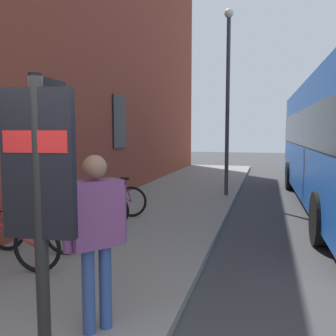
# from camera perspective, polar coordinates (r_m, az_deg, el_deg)

# --- Properties ---
(ground) EXTENTS (60.00, 60.00, 0.00)m
(ground) POSITION_cam_1_polar(r_m,az_deg,el_deg) (7.61, 15.73, -10.52)
(ground) COLOR #38383A
(sidewalk_pavement) EXTENTS (24.00, 3.50, 0.12)m
(sidewalk_pavement) POSITION_cam_1_polar(r_m,az_deg,el_deg) (9.90, -0.55, -6.16)
(sidewalk_pavement) COLOR gray
(sidewalk_pavement) RESTS_ON ground
(station_facade) EXTENTS (22.00, 0.65, 9.89)m
(station_facade) POSITION_cam_1_polar(r_m,az_deg,el_deg) (11.68, -9.47, 19.74)
(station_facade) COLOR brown
(station_facade) RESTS_ON ground
(bicycle_by_door) EXTENTS (0.48, 1.77, 0.97)m
(bicycle_by_door) POSITION_cam_1_polar(r_m,az_deg,el_deg) (5.77, -24.51, -10.83)
(bicycle_by_door) COLOR black
(bicycle_by_door) RESTS_ON sidewalk_pavement
(bicycle_end_of_row) EXTENTS (0.48, 1.77, 0.97)m
(bicycle_end_of_row) POSITION_cam_1_polar(r_m,az_deg,el_deg) (6.40, -20.29, -9.05)
(bicycle_end_of_row) COLOR black
(bicycle_end_of_row) RESTS_ON sidewalk_pavement
(bicycle_under_window) EXTENTS (0.48, 1.76, 0.97)m
(bicycle_under_window) POSITION_cam_1_polar(r_m,az_deg,el_deg) (7.14, -15.87, -7.37)
(bicycle_under_window) COLOR black
(bicycle_under_window) RESTS_ON sidewalk_pavement
(bicycle_mid_rack) EXTENTS (0.50, 1.76, 0.97)m
(bicycle_mid_rack) POSITION_cam_1_polar(r_m,az_deg,el_deg) (7.72, -12.52, -6.31)
(bicycle_mid_rack) COLOR black
(bicycle_mid_rack) RESTS_ON sidewalk_pavement
(bicycle_far_end) EXTENTS (0.65, 1.72, 0.97)m
(bicycle_far_end) POSITION_cam_1_polar(r_m,az_deg,el_deg) (8.55, -9.27, -5.08)
(bicycle_far_end) COLOR black
(bicycle_far_end) RESTS_ON sidewalk_pavement
(transit_info_sign) EXTENTS (0.14, 0.56, 2.40)m
(transit_info_sign) POSITION_cam_1_polar(r_m,az_deg,el_deg) (2.81, -19.65, -2.50)
(transit_info_sign) COLOR black
(transit_info_sign) RESTS_ON sidewalk_pavement
(pedestrian_crossing_street) EXTENTS (0.55, 0.52, 1.76)m
(pedestrian_crossing_street) POSITION_cam_1_polar(r_m,az_deg,el_deg) (3.64, -11.32, -8.83)
(pedestrian_crossing_street) COLOR #334C8C
(pedestrian_crossing_street) RESTS_ON sidewalk_pavement
(street_lamp) EXTENTS (0.28, 0.28, 5.66)m
(street_lamp) POSITION_cam_1_polar(r_m,az_deg,el_deg) (11.44, 9.42, 12.38)
(street_lamp) COLOR #333338
(street_lamp) RESTS_ON sidewalk_pavement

